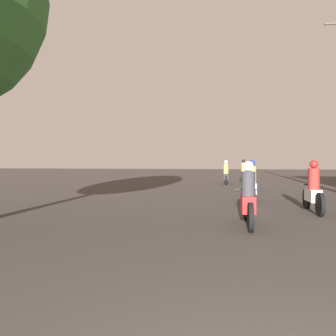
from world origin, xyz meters
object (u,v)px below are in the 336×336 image
motorcycle_blue (249,178)px  motorcycle_orange (243,173)px  motorcycle_silver (252,185)px  motorcycle_black (226,175)px  motorcycle_white (313,192)px  motorcycle_red (248,200)px

motorcycle_blue → motorcycle_orange: (0.19, 6.73, 0.04)m
motorcycle_silver → motorcycle_black: motorcycle_black is taller
motorcycle_white → motorcycle_silver: bearing=132.4°
motorcycle_black → motorcycle_orange: bearing=58.8°
motorcycle_red → motorcycle_blue: 9.87m
motorcycle_orange → motorcycle_red: bearing=-92.4°
motorcycle_orange → motorcycle_blue: bearing=-90.5°
motorcycle_white → motorcycle_black: motorcycle_black is taller
motorcycle_silver → motorcycle_red: bearing=-86.5°
motorcycle_silver → motorcycle_orange: size_ratio=1.11×
motorcycle_red → motorcycle_black: size_ratio=1.10×
motorcycle_silver → motorcycle_blue: bearing=96.2°
motorcycle_red → motorcycle_white: bearing=40.8°
motorcycle_white → motorcycle_silver: size_ratio=1.00×
motorcycle_white → motorcycle_blue: (-1.25, 7.49, -0.00)m
motorcycle_red → motorcycle_orange: 16.59m
motorcycle_silver → motorcycle_blue: motorcycle_silver is taller
motorcycle_blue → motorcycle_orange: 6.73m
motorcycle_blue → motorcycle_black: motorcycle_black is taller
motorcycle_blue → motorcycle_white: bearing=-88.9°
motorcycle_silver → motorcycle_black: bearing=104.8°
motorcycle_silver → motorcycle_black: 9.09m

